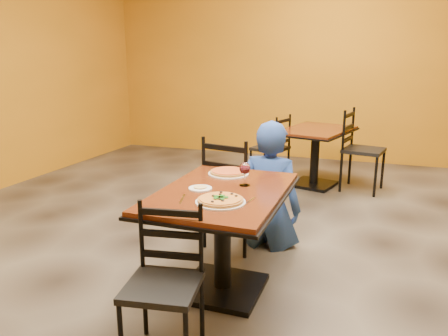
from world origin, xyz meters
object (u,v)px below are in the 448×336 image
at_px(chair_main_near, 162,287).
at_px(pizza_far, 228,172).
at_px(diner, 270,184).
at_px(wine_glass, 245,173).
at_px(plate_main, 220,202).
at_px(plate_far, 228,174).
at_px(side_plate, 200,188).
at_px(table_second, 315,144).
at_px(chair_second_right, 364,151).
at_px(pizza_main, 220,200).
at_px(chair_second_left, 270,149).
at_px(chair_main_far, 236,191).
at_px(table_main, 222,217).

xyz_separation_m(chair_main_near, pizza_far, (-0.03, 1.17, 0.35)).
xyz_separation_m(diner, wine_glass, (-0.00, -0.76, 0.29)).
bearing_deg(plate_main, wine_glass, 85.71).
relative_size(plate_far, pizza_far, 1.11).
bearing_deg(plate_far, side_plate, -97.11).
bearing_deg(plate_main, diner, 88.37).
height_order(table_second, wine_glass, wine_glass).
bearing_deg(wine_glass, table_second, 87.49).
height_order(chair_second_right, side_plate, chair_second_right).
xyz_separation_m(chair_second_right, pizza_main, (-0.74, -3.13, 0.26)).
distance_m(chair_main_near, chair_second_left, 3.66).
height_order(plate_far, wine_glass, wine_glass).
xyz_separation_m(chair_main_far, diner, (0.27, 0.12, 0.06)).
bearing_deg(chair_second_left, plate_main, 23.50).
xyz_separation_m(chair_main_near, pizza_main, (0.14, 0.52, 0.35)).
bearing_deg(side_plate, chair_second_right, 71.56).
height_order(chair_main_near, pizza_main, chair_main_near).
bearing_deg(diner, wine_glass, 94.91).
bearing_deg(diner, chair_second_left, -71.30).
xyz_separation_m(plate_far, side_plate, (-0.05, -0.43, 0.00)).
height_order(diner, wine_glass, diner).
distance_m(chair_main_far, plate_main, 1.11).
bearing_deg(pizza_far, wine_glass, -50.35).
height_order(chair_second_right, pizza_far, chair_second_right).
height_order(table_main, chair_main_near, chair_main_near).
bearing_deg(table_second, pizza_main, -92.74).
distance_m(table_second, pizza_main, 3.14).
bearing_deg(wine_glass, table_main, -125.72).
distance_m(diner, side_plate, 1.00).
bearing_deg(wine_glass, diner, 89.80).
xyz_separation_m(table_second, plate_main, (-0.15, -3.13, 0.20)).
bearing_deg(plate_main, chair_main_near, -105.45).
bearing_deg(wine_glass, chair_main_near, -100.63).
relative_size(chair_main_near, side_plate, 5.30).
distance_m(chair_main_far, chair_second_left, 2.09).
bearing_deg(chair_second_left, plate_far, 21.65).
height_order(chair_main_near, plate_main, chair_main_near).
distance_m(diner, pizza_main, 1.18).
relative_size(chair_main_near, diner, 0.76).
relative_size(chair_second_right, diner, 0.91).
height_order(chair_second_left, chair_second_right, chair_second_right).
distance_m(chair_main_far, diner, 0.30).
relative_size(table_main, pizza_far, 4.39).
relative_size(chair_second_left, plate_far, 2.91).
xyz_separation_m(chair_second_right, plate_main, (-0.74, -3.13, 0.25)).
bearing_deg(chair_main_far, chair_main_near, 105.31).
bearing_deg(plate_far, chair_second_right, 69.72).
relative_size(table_main, plate_main, 3.97).
relative_size(diner, plate_main, 3.58).
bearing_deg(chair_main_near, side_plate, 87.18).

